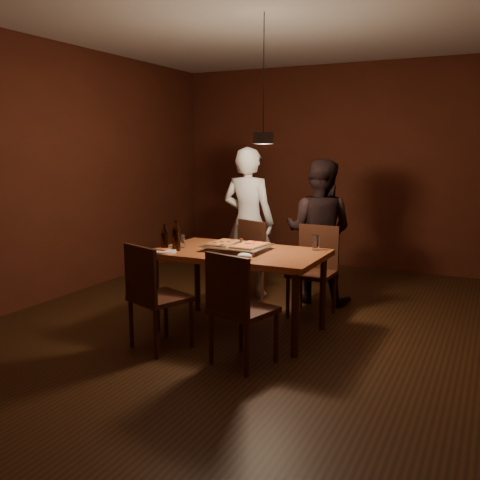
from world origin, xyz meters
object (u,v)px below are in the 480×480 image
at_px(chair_far_left, 245,255).
at_px(pendant_lamp, 263,137).
at_px(diner_white, 248,222).
at_px(chair_far_right, 315,262).
at_px(beer_bottle_b, 176,235).
at_px(chair_near_left, 152,288).
at_px(chair_near_right, 237,299).
at_px(dining_table, 240,259).
at_px(diner_dark, 319,231).
at_px(beer_bottle_a, 165,237).
at_px(plate_slice, 163,251).
at_px(pizza_tray, 238,247).

relative_size(chair_far_left, pendant_lamp, 0.50).
xyz_separation_m(chair_far_left, diner_white, (-0.13, 0.36, 0.30)).
distance_m(chair_far_right, beer_bottle_b, 1.46).
height_order(chair_far_right, chair_near_left, same).
bearing_deg(chair_near_right, dining_table, 128.72).
xyz_separation_m(chair_far_right, beer_bottle_b, (-0.97, -1.03, 0.35)).
bearing_deg(dining_table, diner_dark, 74.83).
xyz_separation_m(chair_near_left, beer_bottle_a, (-0.18, 0.47, 0.33)).
bearing_deg(chair_far_right, dining_table, 62.13).
xyz_separation_m(chair_far_right, chair_near_right, (-0.11, -1.55, 0.00)).
bearing_deg(dining_table, chair_near_left, -120.56).
bearing_deg(pendant_lamp, diner_white, 121.12).
distance_m(plate_slice, pendant_lamp, 1.35).
bearing_deg(beer_bottle_a, dining_table, 23.88).
xyz_separation_m(chair_far_right, pendant_lamp, (-0.28, -0.68, 1.22)).
bearing_deg(dining_table, beer_bottle_b, -156.47).
distance_m(beer_bottle_b, diner_white, 1.42).
bearing_deg(chair_far_left, diner_white, -47.59).
relative_size(chair_near_right, pizza_tray, 0.93).
xyz_separation_m(chair_far_left, plate_slice, (-0.26, -1.16, 0.22)).
height_order(beer_bottle_a, diner_dark, diner_dark).
xyz_separation_m(diner_dark, pendant_lamp, (-0.17, -1.12, 0.99)).
height_order(pizza_tray, beer_bottle_a, beer_bottle_a).
relative_size(diner_dark, pendant_lamp, 1.41).
bearing_deg(chair_far_left, chair_near_right, 136.55).
distance_m(pizza_tray, diner_dark, 1.28).
xyz_separation_m(chair_near_left, pizza_tray, (0.40, 0.77, 0.24)).
xyz_separation_m(chair_far_left, chair_near_right, (0.68, -1.57, 0.00)).
height_order(chair_far_left, diner_dark, diner_dark).
height_order(dining_table, diner_dark, diner_dark).
height_order(chair_near_left, pendant_lamp, pendant_lamp).
relative_size(chair_far_right, chair_near_right, 0.95).
xyz_separation_m(dining_table, plate_slice, (-0.61, -0.33, 0.08)).
bearing_deg(chair_far_left, beer_bottle_b, 103.21).
height_order(chair_near_right, diner_white, diner_white).
distance_m(beer_bottle_a, plate_slice, 0.13).
bearing_deg(pendant_lamp, beer_bottle_a, -152.97).
relative_size(pizza_tray, diner_white, 0.33).
bearing_deg(diner_white, pendant_lamp, 122.10).
bearing_deg(beer_bottle_b, chair_near_right, -31.04).
relative_size(pizza_tray, diner_dark, 0.35).
relative_size(dining_table, beer_bottle_b, 5.44).
xyz_separation_m(chair_far_right, beer_bottle_a, (-1.07, -1.08, 0.33)).
xyz_separation_m(diner_white, pendant_lamp, (0.64, -1.06, 0.92)).
relative_size(plate_slice, diner_white, 0.15).
bearing_deg(chair_near_right, chair_far_right, 100.51).
bearing_deg(diner_dark, chair_near_right, 89.20).
height_order(chair_far_left, plate_slice, chair_far_left).
bearing_deg(chair_near_left, pendant_lamp, 75.23).
bearing_deg(beer_bottle_b, plate_slice, -127.07).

